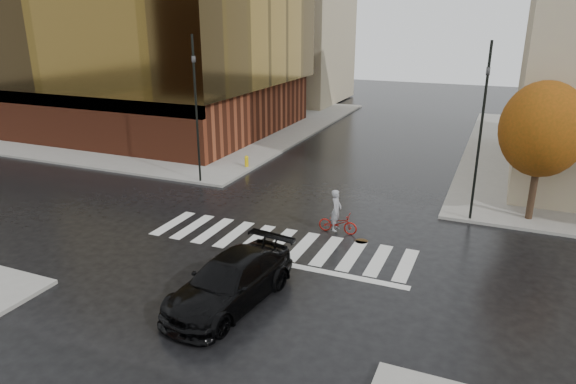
{
  "coord_description": "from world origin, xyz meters",
  "views": [
    {
      "loc": [
        8.34,
        -18.06,
        9.33
      ],
      "look_at": [
        0.01,
        1.49,
        2.0
      ],
      "focal_mm": 32.0,
      "sensor_mm": 36.0,
      "label": 1
    }
  ],
  "objects_px": {
    "cyclist": "(337,218)",
    "fire_hydrant": "(247,161)",
    "traffic_light_nw": "(196,98)",
    "traffic_light_ne": "(482,119)",
    "sedan": "(230,281)"
  },
  "relations": [
    {
      "from": "traffic_light_ne",
      "to": "fire_hydrant",
      "type": "bearing_deg",
      "value": -22.53
    },
    {
      "from": "sedan",
      "to": "fire_hydrant",
      "type": "relative_size",
      "value": 7.66
    },
    {
      "from": "traffic_light_ne",
      "to": "fire_hydrant",
      "type": "distance_m",
      "value": 15.06
    },
    {
      "from": "traffic_light_ne",
      "to": "fire_hydrant",
      "type": "height_order",
      "value": "traffic_light_ne"
    },
    {
      "from": "cyclist",
      "to": "fire_hydrant",
      "type": "height_order",
      "value": "cyclist"
    },
    {
      "from": "sedan",
      "to": "fire_hydrant",
      "type": "xyz_separation_m",
      "value": [
        -7.0,
        14.66,
        -0.26
      ]
    },
    {
      "from": "fire_hydrant",
      "to": "traffic_light_ne",
      "type": "bearing_deg",
      "value": -14.88
    },
    {
      "from": "fire_hydrant",
      "to": "cyclist",
      "type": "bearing_deg",
      "value": -41.47
    },
    {
      "from": "cyclist",
      "to": "traffic_light_nw",
      "type": "bearing_deg",
      "value": 68.08
    },
    {
      "from": "traffic_light_nw",
      "to": "fire_hydrant",
      "type": "xyz_separation_m",
      "value": [
        1.14,
        3.7,
        -4.41
      ]
    },
    {
      "from": "traffic_light_nw",
      "to": "traffic_light_ne",
      "type": "distance_m",
      "value": 15.06
    },
    {
      "from": "cyclist",
      "to": "fire_hydrant",
      "type": "xyz_separation_m",
      "value": [
        -8.49,
        7.5,
        -0.14
      ]
    },
    {
      "from": "traffic_light_nw",
      "to": "traffic_light_ne",
      "type": "height_order",
      "value": "traffic_light_nw"
    },
    {
      "from": "sedan",
      "to": "cyclist",
      "type": "distance_m",
      "value": 7.32
    },
    {
      "from": "cyclist",
      "to": "traffic_light_nw",
      "type": "height_order",
      "value": "traffic_light_nw"
    }
  ]
}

